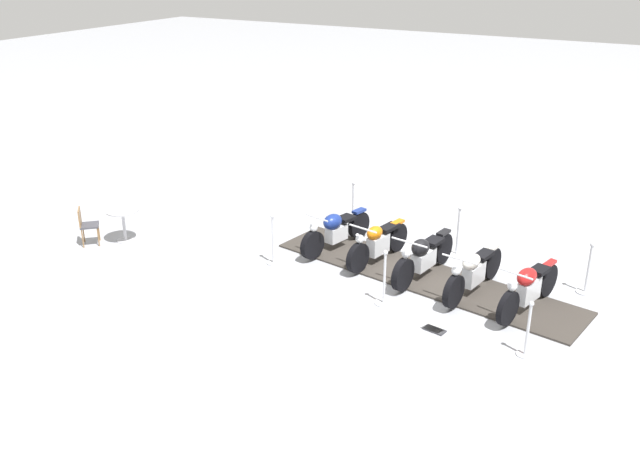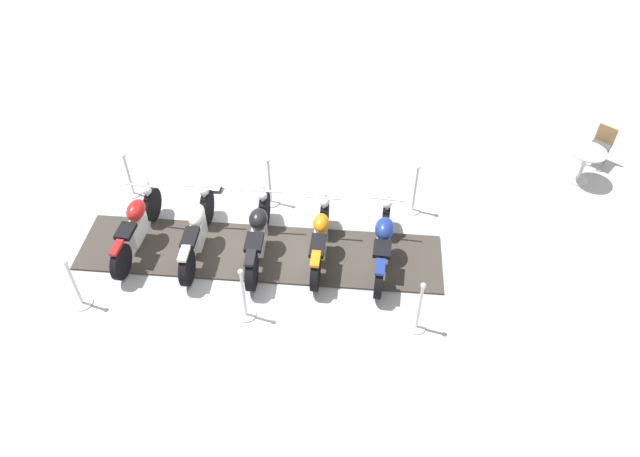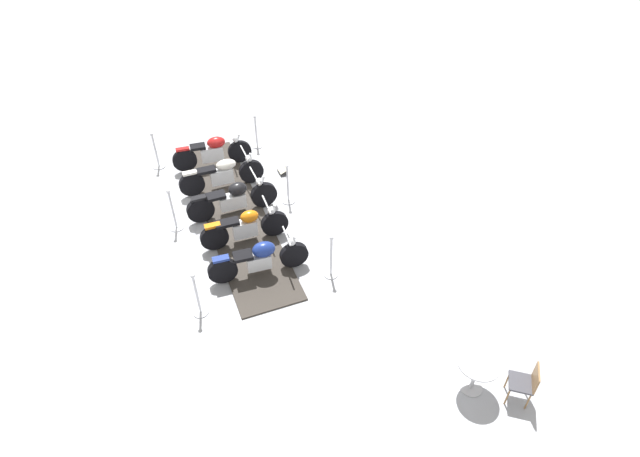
{
  "view_description": "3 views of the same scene",
  "coord_description": "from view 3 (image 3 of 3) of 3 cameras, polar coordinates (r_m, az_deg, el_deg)",
  "views": [
    {
      "loc": [
        -12.15,
        -4.43,
        6.4
      ],
      "look_at": [
        -0.05,
        2.41,
        0.61
      ],
      "focal_mm": 38.64,
      "sensor_mm": 36.0,
      "label": 1
    },
    {
      "loc": [
        7.79,
        0.53,
        8.19
      ],
      "look_at": [
        0.15,
        1.11,
        0.71
      ],
      "focal_mm": 33.97,
      "sensor_mm": 36.0,
      "label": 2
    },
    {
      "loc": [
        3.3,
        9.66,
        8.16
      ],
      "look_at": [
        -1.21,
        2.17,
        0.59
      ],
      "focal_mm": 28.82,
      "sensor_mm": 36.0,
      "label": 3
    }
  ],
  "objects": [
    {
      "name": "info_placard",
      "position": [
        14.35,
        -4.19,
        6.39
      ],
      "size": [
        0.27,
        0.41,
        0.19
      ],
      "rotation": [
        0.0,
        0.0,
        1.41
      ],
      "color": "#333338",
      "rests_on": "ground_plane"
    },
    {
      "name": "stanchion_right_rear",
      "position": [
        15.41,
        -7.07,
        10.18
      ],
      "size": [
        0.29,
        0.29,
        1.03
      ],
      "color": "silver",
      "rests_on": "ground_plane"
    },
    {
      "name": "ground_plane",
      "position": [
        13.07,
        -9.48,
        1.61
      ],
      "size": [
        80.0,
        80.0,
        0.0
      ],
      "primitive_type": "plane",
      "color": "#A8AAB2"
    },
    {
      "name": "cafe_chair_near_table",
      "position": [
        9.71,
        21.9,
        -15.53
      ],
      "size": [
        0.57,
        0.57,
        0.88
      ],
      "rotation": [
        0.0,
        0.0,
        -0.81
      ],
      "color": "olive",
      "rests_on": "ground_plane"
    },
    {
      "name": "motorcycle_navy",
      "position": [
        11.09,
        -6.66,
        -3.26
      ],
      "size": [
        2.18,
        0.77,
        0.93
      ],
      "rotation": [
        0.0,
        0.0,
        -3.37
      ],
      "color": "black",
      "rests_on": "display_platform"
    },
    {
      "name": "motorcycle_cream",
      "position": [
        13.69,
        -10.75,
        5.99
      ],
      "size": [
        2.23,
        0.71,
        0.96
      ],
      "rotation": [
        0.0,
        0.0,
        -3.3
      ],
      "color": "black",
      "rests_on": "display_platform"
    },
    {
      "name": "motorcycle_maroon",
      "position": [
        14.61,
        -11.77,
        8.4
      ],
      "size": [
        2.14,
        0.77,
        0.97
      ],
      "rotation": [
        0.0,
        0.0,
        -3.38
      ],
      "color": "black",
      "rests_on": "display_platform"
    },
    {
      "name": "stanchion_left_mid",
      "position": [
        12.74,
        -15.9,
        1.34
      ],
      "size": [
        0.34,
        0.34,
        1.15
      ],
      "color": "silver",
      "rests_on": "ground_plane"
    },
    {
      "name": "stanchion_right_mid",
      "position": [
        13.13,
        -3.56,
        4.23
      ],
      "size": [
        0.36,
        0.36,
        1.12
      ],
      "color": "silver",
      "rests_on": "ground_plane"
    },
    {
      "name": "stanchion_left_rear",
      "position": [
        15.11,
        -17.65,
        7.61
      ],
      "size": [
        0.35,
        0.35,
        1.08
      ],
      "color": "silver",
      "rests_on": "ground_plane"
    },
    {
      "name": "stanchion_left_front",
      "position": [
        10.63,
        -13.37,
        -7.79
      ],
      "size": [
        0.32,
        0.32,
        1.11
      ],
      "color": "silver",
      "rests_on": "ground_plane"
    },
    {
      "name": "cafe_table",
      "position": [
        9.52,
        17.04,
        -14.7
      ],
      "size": [
        0.74,
        0.74,
        0.76
      ],
      "color": "#B7B7BC",
      "rests_on": "ground_plane"
    },
    {
      "name": "display_platform",
      "position": [
        13.06,
        -9.49,
        1.68
      ],
      "size": [
        2.5,
        6.85,
        0.04
      ],
      "primitive_type": "cube",
      "rotation": [
        0.0,
        0.0,
        -1.73
      ],
      "color": "#38332D",
      "rests_on": "ground_plane"
    },
    {
      "name": "motorcycle_black",
      "position": [
        12.78,
        -9.58,
        3.34
      ],
      "size": [
        2.27,
        0.8,
        0.98
      ],
      "rotation": [
        0.0,
        0.0,
        -3.29
      ],
      "color": "black",
      "rests_on": "display_platform"
    },
    {
      "name": "motorcycle_copper",
      "position": [
        11.92,
        -8.29,
        0.22
      ],
      "size": [
        2.06,
        0.7,
        0.95
      ],
      "rotation": [
        0.0,
        0.0,
        -3.33
      ],
      "color": "black",
      "rests_on": "display_platform"
    },
    {
      "name": "stanchion_right_front",
      "position": [
        11.06,
        1.24,
        -3.73
      ],
      "size": [
        0.3,
        0.3,
        1.14
      ],
      "color": "silver",
      "rests_on": "ground_plane"
    }
  ]
}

